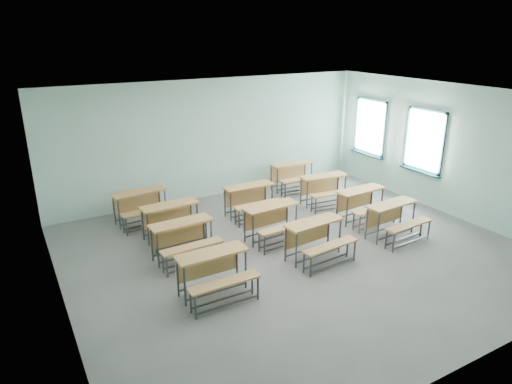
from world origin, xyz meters
TOP-DOWN VIEW (x-y plane):
  - room at (0.08, 0.03)m, footprint 9.04×8.04m
  - desk_unit_r0c0 at (-2.16, -0.68)m, footprint 1.26×0.85m
  - desk_unit_r0c1 at (0.17, -0.47)m, footprint 1.32×0.94m
  - desk_unit_r0c2 at (2.27, -0.50)m, footprint 1.31×0.93m
  - desk_unit_r1c0 at (-2.14, 0.82)m, footprint 1.29×0.90m
  - desk_unit_r1c1 at (-0.12, 0.71)m, footprint 1.30×0.92m
  - desk_unit_r1c2 at (2.31, 0.55)m, footprint 1.29×0.90m
  - desk_unit_r2c0 at (-2.02, 1.86)m, footprint 1.29×0.89m
  - desk_unit_r2c1 at (0.11, 2.15)m, footprint 1.26×0.85m
  - desk_unit_r2c2 at (2.20, 1.88)m, footprint 1.33×0.97m
  - desk_unit_r3c0 at (-2.35, 3.04)m, footprint 1.33×0.96m
  - desk_unit_r3c2 at (2.13, 3.27)m, footprint 1.28×0.88m

SIDE VIEW (x-z plane):
  - desk_unit_r0c0 at x=-2.16m, z-range 0.14..0.92m
  - desk_unit_r0c1 at x=0.17m, z-range 0.14..0.92m
  - desk_unit_r0c2 at x=2.27m, z-range 0.14..0.92m
  - desk_unit_r1c0 at x=-2.14m, z-range 0.14..0.92m
  - desk_unit_r1c1 at x=-0.12m, z-range 0.14..0.92m
  - desk_unit_r1c2 at x=2.31m, z-range 0.14..0.92m
  - desk_unit_r2c0 at x=-2.02m, z-range 0.14..0.92m
  - desk_unit_r2c1 at x=0.11m, z-range 0.14..0.92m
  - desk_unit_r2c2 at x=2.20m, z-range 0.14..0.92m
  - desk_unit_r3c0 at x=-2.35m, z-range 0.14..0.92m
  - desk_unit_r3c2 at x=2.13m, z-range 0.14..0.92m
  - room at x=0.08m, z-range -0.02..3.22m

